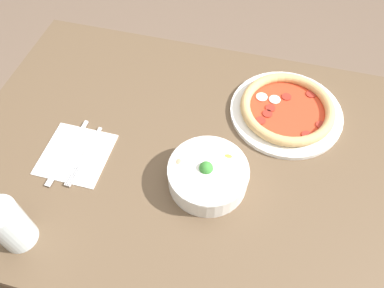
{
  "coord_description": "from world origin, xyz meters",
  "views": [
    {
      "loc": [
        -0.12,
        0.5,
        1.55
      ],
      "look_at": [
        0.01,
        -0.01,
        0.79
      ],
      "focal_mm": 35.0,
      "sensor_mm": 36.0,
      "label": 1
    }
  ],
  "objects_px": {
    "knife": "(70,149)",
    "pizza": "(287,110)",
    "fork": "(85,155)",
    "glass": "(10,225)",
    "bowl": "(208,174)"
  },
  "relations": [
    {
      "from": "knife",
      "to": "pizza",
      "type": "bearing_deg",
      "value": 119.61
    },
    {
      "from": "fork",
      "to": "glass",
      "type": "xyz_separation_m",
      "value": [
        0.05,
        0.23,
        0.06
      ]
    },
    {
      "from": "glass",
      "to": "fork",
      "type": "bearing_deg",
      "value": -101.48
    },
    {
      "from": "pizza",
      "to": "glass",
      "type": "xyz_separation_m",
      "value": [
        0.51,
        0.49,
        0.05
      ]
    },
    {
      "from": "bowl",
      "to": "fork",
      "type": "distance_m",
      "value": 0.31
    },
    {
      "from": "pizza",
      "to": "knife",
      "type": "distance_m",
      "value": 0.57
    },
    {
      "from": "knife",
      "to": "fork",
      "type": "bearing_deg",
      "value": 83.96
    },
    {
      "from": "bowl",
      "to": "glass",
      "type": "height_order",
      "value": "glass"
    },
    {
      "from": "bowl",
      "to": "knife",
      "type": "height_order",
      "value": "bowl"
    },
    {
      "from": "pizza",
      "to": "fork",
      "type": "distance_m",
      "value": 0.53
    },
    {
      "from": "pizza",
      "to": "bowl",
      "type": "relative_size",
      "value": 1.6
    },
    {
      "from": "bowl",
      "to": "glass",
      "type": "xyz_separation_m",
      "value": [
        0.36,
        0.23,
        0.03
      ]
    },
    {
      "from": "fork",
      "to": "bowl",
      "type": "bearing_deg",
      "value": 93.9
    },
    {
      "from": "bowl",
      "to": "fork",
      "type": "bearing_deg",
      "value": 1.0
    },
    {
      "from": "glass",
      "to": "bowl",
      "type": "bearing_deg",
      "value": -146.59
    }
  ]
}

